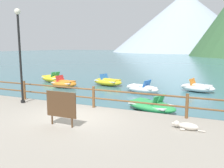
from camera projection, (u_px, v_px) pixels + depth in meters
name	position (u px, v px, depth m)	size (l,w,h in m)	color
ground_plane	(189.00, 62.00, 45.41)	(200.00, 200.00, 0.00)	#3D6B75
promenade_dock	(36.00, 143.00, 7.23)	(28.00, 8.00, 0.40)	gray
dock_railing	(94.00, 95.00, 10.49)	(23.92, 0.12, 0.95)	brown
lamp_post	(20.00, 48.00, 11.03)	(0.28, 0.28, 4.38)	black
sign_board	(61.00, 105.00, 8.06)	(1.18, 0.07, 1.19)	beige
dog_resting	(186.00, 126.00, 7.78)	(1.08, 0.40, 0.26)	beige
pedal_boat_1	(151.00, 106.00, 11.49)	(2.86, 2.10, 0.82)	green
pedal_boat_2	(108.00, 82.00, 18.77)	(2.74, 1.74, 0.89)	yellow
pedal_boat_3	(198.00, 87.00, 16.21)	(2.53, 1.70, 0.88)	white
pedal_boat_4	(64.00, 83.00, 17.88)	(2.11, 1.22, 0.89)	orange
pedal_boat_5	(53.00, 78.00, 20.55)	(2.65, 1.69, 0.91)	yellow
pedal_boat_6	(142.00, 88.00, 15.88)	(2.57, 1.68, 0.88)	white
distant_peak	(185.00, 22.00, 113.68)	(68.62, 68.62, 28.05)	#9EADBC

